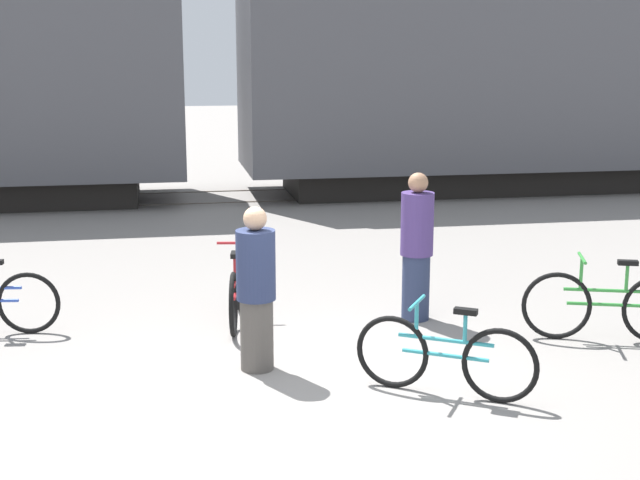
{
  "coord_description": "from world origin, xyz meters",
  "views": [
    {
      "loc": [
        -1.11,
        -7.43,
        2.99
      ],
      "look_at": [
        0.45,
        1.16,
        1.1
      ],
      "focal_mm": 50.0,
      "sensor_mm": 36.0,
      "label": 1
    }
  ],
  "objects": [
    {
      "name": "freight_train",
      "position": [
        0.0,
        10.63,
        2.94
      ],
      "size": [
        24.52,
        3.04,
        5.58
      ],
      "color": "black",
      "rests_on": "ground_plane"
    },
    {
      "name": "bicycle_teal",
      "position": [
        1.28,
        -0.37,
        0.36
      ],
      "size": [
        1.41,
        0.91,
        0.83
      ],
      "color": "black",
      "rests_on": "ground_plane"
    },
    {
      "name": "person_in_navy",
      "position": [
        -0.27,
        0.57,
        0.77
      ],
      "size": [
        0.37,
        0.37,
        1.57
      ],
      "rotation": [
        0.0,
        0.0,
        5.24
      ],
      "color": "#514C47",
      "rests_on": "ground_plane"
    },
    {
      "name": "rail_far",
      "position": [
        0.0,
        11.34,
        0.01
      ],
      "size": [
        36.52,
        0.07,
        0.01
      ],
      "primitive_type": "cube",
      "color": "#4C4238",
      "rests_on": "ground_plane"
    },
    {
      "name": "person_in_purple",
      "position": [
        1.66,
        1.84,
        0.83
      ],
      "size": [
        0.36,
        0.36,
        1.66
      ],
      "rotation": [
        0.0,
        0.0,
        1.65
      ],
      "color": "#283351",
      "rests_on": "ground_plane"
    },
    {
      "name": "bicycle_maroon",
      "position": [
        -0.32,
        2.08,
        0.37
      ],
      "size": [
        0.46,
        1.65,
        0.86
      ],
      "color": "black",
      "rests_on": "ground_plane"
    },
    {
      "name": "ground_plane",
      "position": [
        0.0,
        0.0,
        0.0
      ],
      "size": [
        80.0,
        80.0,
        0.0
      ],
      "primitive_type": "plane",
      "color": "gray"
    },
    {
      "name": "bicycle_green",
      "position": [
        3.39,
        0.74,
        0.38
      ],
      "size": [
        1.66,
        0.61,
        0.89
      ],
      "color": "black",
      "rests_on": "ground_plane"
    },
    {
      "name": "rail_near",
      "position": [
        0.0,
        9.91,
        0.01
      ],
      "size": [
        36.52,
        0.07,
        0.01
      ],
      "primitive_type": "cube",
      "color": "#4C4238",
      "rests_on": "ground_plane"
    }
  ]
}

